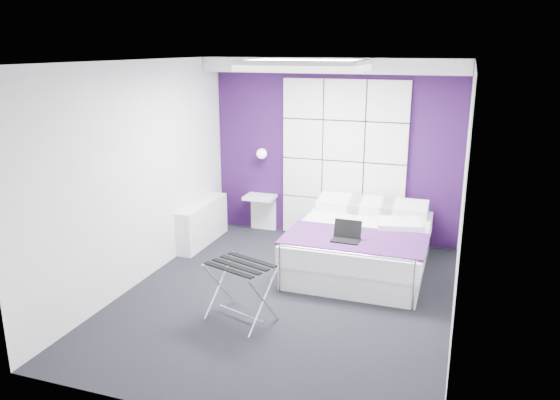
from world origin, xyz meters
The scene contains 15 objects.
floor centered at (0.00, 0.00, 0.00)m, with size 4.40×4.40×0.00m, color black.
ceiling centered at (0.00, 0.00, 2.60)m, with size 4.40×4.40×0.00m, color white.
wall_back centered at (0.00, 2.20, 1.30)m, with size 3.60×3.60×0.00m, color silver.
wall_left centered at (-1.80, 0.00, 1.30)m, with size 4.40×4.40×0.00m, color silver.
wall_right centered at (1.80, 0.00, 1.30)m, with size 4.40×4.40×0.00m, color silver.
accent_wall centered at (0.00, 2.19, 1.30)m, with size 3.58×0.02×2.58m, color #2B0E3C.
soffit centered at (0.00, 1.95, 2.50)m, with size 3.58×0.50×0.20m, color white.
headboard centered at (0.15, 2.14, 1.17)m, with size 1.80×0.08×2.30m, color white, non-canonical shape.
skylight centered at (0.00, 0.60, 2.55)m, with size 1.36×0.86×0.12m, color white, non-canonical shape.
wall_lamp centered at (-1.05, 2.06, 1.22)m, with size 0.15×0.15×0.15m, color white.
radiator centered at (-1.69, 1.30, 0.30)m, with size 0.22×1.20×0.60m, color white.
bed centered at (0.64, 1.13, 0.30)m, with size 1.67×2.01×0.71m.
nightstand centered at (-1.08, 2.02, 0.55)m, with size 0.45×0.35×0.05m, color white.
luggage_rack centered at (-0.27, -0.65, 0.31)m, with size 0.63×0.46×0.62m.
laptop centered at (0.56, 0.55, 0.62)m, with size 0.32×0.23×0.23m.
Camera 1 is at (1.77, -5.37, 2.74)m, focal length 35.00 mm.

